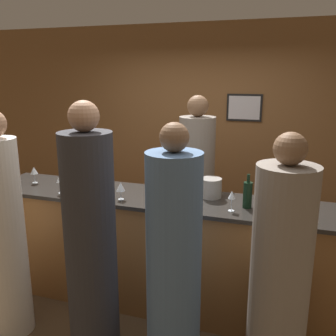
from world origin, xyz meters
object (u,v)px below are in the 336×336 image
guest_1 (280,278)px  guest_3 (174,268)px  wine_bottle_0 (99,182)px  guest_0 (91,245)px  ice_bucket (211,188)px  wine_bottle_1 (248,194)px  guest_2 (4,234)px  bartender (196,193)px

guest_1 → guest_3: (-0.70, -0.14, 0.03)m
wine_bottle_0 → guest_1: bearing=-20.0°
guest_0 → guest_3: 0.66m
guest_0 → wine_bottle_0: bearing=112.9°
guest_0 → ice_bucket: guest_0 is taller
guest_3 → wine_bottle_0: 1.26m
guest_0 → guest_3: (0.66, -0.03, -0.06)m
wine_bottle_1 → ice_bucket: (-0.35, 0.17, -0.03)m
guest_3 → guest_2: bearing=178.5°
guest_0 → guest_3: guest_0 is taller
bartender → guest_2: size_ratio=1.03×
guest_0 → guest_2: 0.81m
bartender → wine_bottle_1: bearing=129.4°
guest_2 → wine_bottle_1: (1.86, 0.75, 0.30)m
wine_bottle_0 → wine_bottle_1: 1.35m
wine_bottle_0 → wine_bottle_1: size_ratio=0.97×
guest_1 → guest_2: (-2.16, -0.10, 0.06)m
guest_1 → guest_2: size_ratio=0.96×
guest_0 → guest_1: size_ratio=1.09×
bartender → wine_bottle_1: size_ratio=6.78×
bartender → guest_2: 1.95m
guest_0 → wine_bottle_0: size_ratio=7.16×
bartender → guest_1: bartender is taller
guest_0 → wine_bottle_1: bearing=35.9°
guest_0 → wine_bottle_1: 1.33m
guest_3 → wine_bottle_0: (-0.96, 0.74, 0.32)m
wine_bottle_1 → bartender: bearing=129.4°
guest_3 → guest_1: bearing=11.2°
wine_bottle_1 → ice_bucket: bearing=153.4°
guest_3 → wine_bottle_0: bearing=142.3°
guest_1 → guest_2: guest_2 is taller
ice_bucket → guest_2: bearing=-148.7°
guest_0 → guest_3: bearing=-2.3°
bartender → wine_bottle_0: (-0.73, -0.81, 0.28)m
guest_0 → guest_1: guest_0 is taller
bartender → guest_0: guest_0 is taller
wine_bottle_0 → ice_bucket: bearing=12.2°
bartender → guest_3: bearing=98.5°
bartender → guest_2: (-1.23, -1.51, -0.01)m
guest_3 → ice_bucket: guest_3 is taller
guest_0 → wine_bottle_1: guest_0 is taller
guest_0 → wine_bottle_1: (1.05, 0.76, 0.27)m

